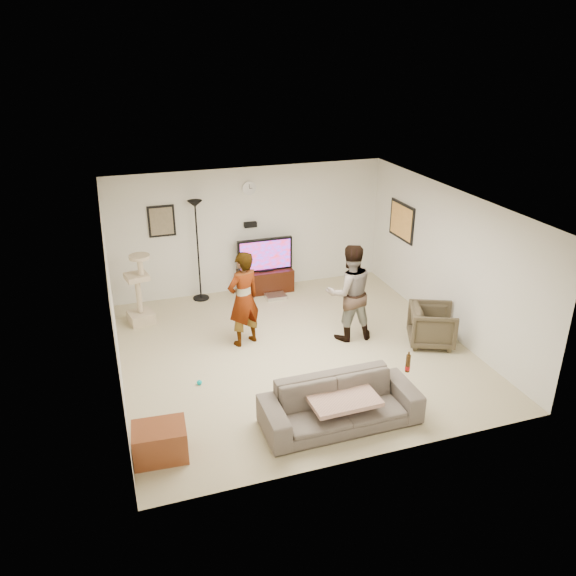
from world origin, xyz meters
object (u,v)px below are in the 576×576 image
object	(u,v)px
floor_lamp	(198,251)
tv	(265,255)
armchair	(432,325)
cat_tree	(138,289)
side_table	(160,442)
sofa	(340,404)
person_right	(349,293)
tv_stand	(265,281)
beer_bottle	(408,363)
person_left	(244,299)

from	to	relation	value
floor_lamp	tv	bearing A→B (deg)	-1.96
tv	armchair	bearing A→B (deg)	-55.83
cat_tree	side_table	distance (m)	3.81
armchair	sofa	bearing A→B (deg)	147.22
sofa	person_right	bearing A→B (deg)	63.35
person_right	side_table	world-z (taller)	person_right
tv	side_table	distance (m)	5.19
tv_stand	side_table	world-z (taller)	tv_stand
tv	person_right	size ratio (longest dim) A/B	0.66
floor_lamp	beer_bottle	xyz separation A→B (m)	(1.99, -4.56, -0.26)
sofa	beer_bottle	xyz separation A→B (m)	(0.96, 0.00, 0.43)
cat_tree	person_right	world-z (taller)	person_right
tv	sofa	xyz separation A→B (m)	(-0.29, -4.51, -0.48)
tv	floor_lamp	xyz separation A→B (m)	(-1.32, 0.04, 0.20)
person_left	sofa	xyz separation A→B (m)	(0.65, -2.53, -0.51)
person_left	armchair	world-z (taller)	person_left
person_left	side_table	distance (m)	3.04
floor_lamp	person_left	xyz separation A→B (m)	(0.38, -2.03, -0.18)
floor_lamp	side_table	bearing A→B (deg)	-106.37
sofa	person_left	bearing A→B (deg)	104.21
tv_stand	armchair	bearing A→B (deg)	-55.83
person_left	sofa	size ratio (longest dim) A/B	0.78
tv	sofa	size ratio (longest dim) A/B	0.53
floor_lamp	person_right	size ratio (longest dim) A/B	1.18
tv_stand	side_table	distance (m)	5.16
beer_bottle	floor_lamp	bearing A→B (deg)	113.60
tv_stand	person_right	world-z (taller)	person_right
cat_tree	armchair	bearing A→B (deg)	-27.11
person_left	side_table	world-z (taller)	person_left
floor_lamp	side_table	world-z (taller)	floor_lamp
tv_stand	sofa	bearing A→B (deg)	-93.69
person_left	person_right	world-z (taller)	person_right
person_right	sofa	distance (m)	2.48
person_right	beer_bottle	xyz separation A→B (m)	(-0.11, -2.17, -0.11)
person_right	floor_lamp	bearing A→B (deg)	-44.46
sofa	beer_bottle	world-z (taller)	beer_bottle
tv	armchair	distance (m)	3.64
floor_lamp	side_table	distance (m)	4.73
cat_tree	person_right	size ratio (longest dim) A/B	0.78
person_left	armchair	xyz separation A→B (m)	(2.97, -1.00, -0.48)
armchair	floor_lamp	bearing A→B (deg)	71.67
sofa	armchair	xyz separation A→B (m)	(2.32, 1.53, 0.03)
cat_tree	person_left	xyz separation A→B (m)	(1.59, -1.33, 0.16)
person_right	armchair	xyz separation A→B (m)	(1.24, -0.64, -0.50)
tv	cat_tree	xyz separation A→B (m)	(-2.53, -0.65, -0.13)
beer_bottle	side_table	size ratio (longest dim) A/B	0.39
tv_stand	floor_lamp	bearing A→B (deg)	178.04
tv_stand	cat_tree	size ratio (longest dim) A/B	0.83
side_table	beer_bottle	bearing A→B (deg)	-1.36
person_left	side_table	bearing A→B (deg)	33.52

